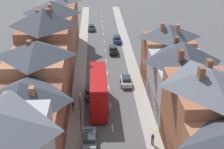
# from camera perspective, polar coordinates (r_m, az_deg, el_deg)

# --- Properties ---
(pavement_left) EXTENTS (2.20, 104.00, 0.14)m
(pavement_left) POSITION_cam_1_polar(r_m,az_deg,el_deg) (61.08, -5.75, 1.06)
(pavement_left) COLOR #A8A399
(pavement_left) RESTS_ON ground
(pavement_right) EXTENTS (2.20, 104.00, 0.14)m
(pavement_right) POSITION_cam_1_polar(r_m,az_deg,el_deg) (61.42, 3.80, 1.27)
(pavement_right) COLOR #A8A399
(pavement_right) RESTS_ON ground
(centre_line_dashes) EXTENTS (0.14, 97.80, 0.01)m
(centre_line_dashes) POSITION_cam_1_polar(r_m,az_deg,el_deg) (59.25, -0.89, 0.32)
(centre_line_dashes) COLOR silver
(centre_line_dashes) RESTS_ON ground
(terrace_row_left) EXTENTS (8.00, 69.91, 13.65)m
(terrace_row_left) POSITION_cam_1_polar(r_m,az_deg,el_deg) (45.03, -13.28, -0.09)
(terrace_row_left) COLOR #B2704C
(terrace_row_left) RESTS_ON ground
(terrace_row_right) EXTENTS (8.00, 47.26, 11.89)m
(terrace_row_right) POSITION_cam_1_polar(r_m,az_deg,el_deg) (37.87, 16.32, -7.35)
(terrace_row_right) COLOR silver
(terrace_row_right) RESTS_ON ground
(double_decker_bus_lead) EXTENTS (2.74, 10.80, 5.30)m
(double_decker_bus_lead) POSITION_cam_1_polar(r_m,az_deg,el_deg) (47.06, -2.51, -2.86)
(double_decker_bus_lead) COLOR #B70F0F
(double_decker_bus_lead) RESTS_ON ground
(car_near_blue) EXTENTS (1.90, 3.97, 1.57)m
(car_near_blue) POSITION_cam_1_polar(r_m,az_deg,el_deg) (84.58, -3.78, 8.58)
(car_near_blue) COLOR #4C515B
(car_near_blue) RESTS_ON ground
(car_near_silver) EXTENTS (1.90, 4.43, 1.70)m
(car_near_silver) POSITION_cam_1_polar(r_m,az_deg,el_deg) (68.36, 0.27, 4.59)
(car_near_silver) COLOR black
(car_near_silver) RESTS_ON ground
(car_parked_left_a) EXTENTS (1.90, 4.54, 1.65)m
(car_parked_left_a) POSITION_cam_1_polar(r_m,az_deg,el_deg) (40.30, -4.12, -11.62)
(car_parked_left_a) COLOR gray
(car_parked_left_a) RESTS_ON ground
(car_mid_black) EXTENTS (1.90, 4.13, 1.66)m
(car_mid_black) POSITION_cam_1_polar(r_m,az_deg,el_deg) (50.77, -3.98, -3.20)
(car_mid_black) COLOR #4C515B
(car_mid_black) RESTS_ON ground
(car_parked_left_b) EXTENTS (1.90, 3.87, 1.67)m
(car_parked_left_b) POSITION_cam_1_polar(r_m,az_deg,el_deg) (54.34, 2.60, -1.14)
(car_parked_left_b) COLOR silver
(car_parked_left_b) RESTS_ON ground
(car_mid_white) EXTENTS (1.90, 4.08, 1.67)m
(car_mid_white) POSITION_cam_1_polar(r_m,az_deg,el_deg) (75.17, 0.95, 6.52)
(car_mid_white) COLOR navy
(car_mid_white) RESTS_ON ground
(pedestrian_mid_left) EXTENTS (0.36, 0.22, 1.61)m
(pedestrian_mid_left) POSITION_cam_1_polar(r_m,az_deg,el_deg) (40.22, 7.44, -11.52)
(pedestrian_mid_left) COLOR #23232D
(pedestrian_mid_left) RESTS_ON pavement_right
(pedestrian_mid_right) EXTENTS (0.36, 0.22, 1.61)m
(pedestrian_mid_right) POSITION_cam_1_polar(r_m,az_deg,el_deg) (46.85, -7.12, -5.69)
(pedestrian_mid_right) COLOR brown
(pedestrian_mid_right) RESTS_ON pavement_left
(street_lamp) EXTENTS (0.20, 1.12, 5.50)m
(street_lamp) POSITION_cam_1_polar(r_m,az_deg,el_deg) (41.19, -5.80, -6.73)
(street_lamp) COLOR black
(street_lamp) RESTS_ON ground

